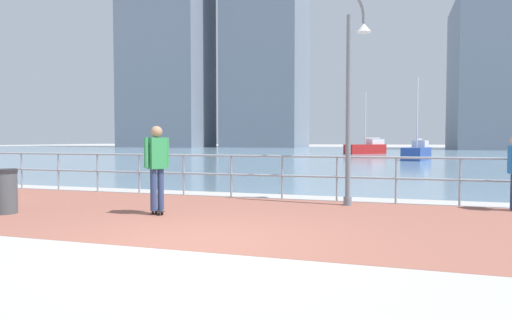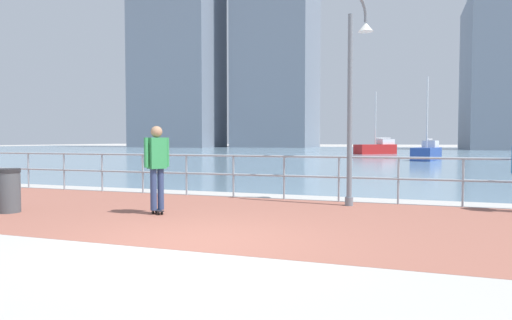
% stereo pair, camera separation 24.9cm
% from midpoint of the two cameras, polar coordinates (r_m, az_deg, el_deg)
% --- Properties ---
extents(ground, '(220.00, 220.00, 0.00)m').
position_cam_midpoint_polar(ground, '(46.09, 13.64, 0.61)').
color(ground, '#ADAAA5').
extents(brick_paving, '(28.00, 5.61, 0.01)m').
position_cam_midpoint_polar(brick_paving, '(8.88, -1.82, -7.31)').
color(brick_paving, '#935647').
rests_on(brick_paving, ground).
extents(harbor_water, '(180.00, 88.00, 0.00)m').
position_cam_midpoint_polar(harbor_water, '(56.17, 14.28, 0.94)').
color(harbor_water, '#6B899E').
rests_on(harbor_water, ground).
extents(waterfront_railing, '(25.25, 0.06, 1.14)m').
position_cam_midpoint_polar(waterfront_railing, '(11.46, 2.75, -1.15)').
color(waterfront_railing, '#8C99A3').
rests_on(waterfront_railing, ground).
extents(lamppost, '(0.57, 0.73, 4.99)m').
position_cam_midpoint_polar(lamppost, '(10.74, 11.69, 9.12)').
color(lamppost, slate).
rests_on(lamppost, ground).
extents(skateboarder, '(0.40, 0.51, 1.81)m').
position_cam_midpoint_polar(skateboarder, '(9.31, -13.33, -0.15)').
color(skateboarder, black).
rests_on(skateboarder, ground).
extents(trash_bin, '(0.46, 0.46, 0.93)m').
position_cam_midpoint_polar(trash_bin, '(10.65, -29.97, -3.48)').
color(trash_bin, '#474C51').
rests_on(trash_bin, ground).
extents(sailboat_ivory, '(2.41, 4.66, 6.26)m').
position_cam_midpoint_polar(sailboat_ivory, '(36.09, 19.73, 0.95)').
color(sailboat_ivory, '#284799').
rests_on(sailboat_ivory, ground).
extents(sailboat_gray, '(4.50, 4.48, 6.82)m').
position_cam_midpoint_polar(sailboat_gray, '(50.61, 13.80, 1.51)').
color(sailboat_gray, '#B21E1E').
rests_on(sailboat_gray, ground).
extents(tower_concrete, '(15.95, 16.14, 45.60)m').
position_cam_midpoint_polar(tower_concrete, '(98.97, 1.26, 14.50)').
color(tower_concrete, slate).
rests_on(tower_concrete, ground).
extents(tower_slate, '(13.51, 17.12, 26.07)m').
position_cam_midpoint_polar(tower_slate, '(83.61, 28.39, 9.61)').
color(tower_slate, slate).
rests_on(tower_slate, ground).
extents(tower_beige, '(17.44, 12.96, 38.65)m').
position_cam_midpoint_polar(tower_beige, '(99.38, -11.42, 12.36)').
color(tower_beige, slate).
rests_on(tower_beige, ground).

